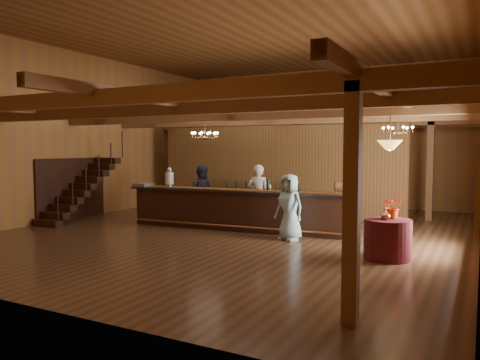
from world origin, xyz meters
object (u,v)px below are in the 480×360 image
at_px(chandelier_right, 398,130).
at_px(guest, 289,207).
at_px(raffle_drum, 341,187).
at_px(pendant_lamp, 390,145).
at_px(chandelier_left, 205,135).
at_px(round_table, 388,239).
at_px(tasting_bar, 239,209).
at_px(beverage_dispenser, 169,177).
at_px(floor_plant, 330,200).
at_px(backbar_shelf, 261,202).
at_px(bartender, 258,195).
at_px(staff_second, 201,193).

distance_m(chandelier_right, guest, 3.76).
relative_size(raffle_drum, pendant_lamp, 0.38).
bearing_deg(chandelier_left, pendant_lamp, -19.16).
bearing_deg(guest, round_table, -4.03).
height_order(tasting_bar, chandelier_left, chandelier_left).
bearing_deg(chandelier_left, raffle_drum, -2.05).
bearing_deg(beverage_dispenser, floor_plant, 42.49).
bearing_deg(pendant_lamp, beverage_dispenser, 166.80).
distance_m(tasting_bar, chandelier_left, 2.54).
bearing_deg(backbar_shelf, guest, -55.55).
height_order(raffle_drum, guest, guest).
xyz_separation_m(chandelier_right, bartender, (-3.81, -0.77, -1.91)).
bearing_deg(bartender, tasting_bar, 63.30).
xyz_separation_m(raffle_drum, guest, (-1.07, -0.89, -0.48)).
height_order(pendant_lamp, guest, pendant_lamp).
xyz_separation_m(chandelier_left, bartender, (1.57, 0.47, -1.81)).
distance_m(beverage_dispenser, backbar_shelf, 3.62).
distance_m(beverage_dispenser, chandelier_left, 1.71).
relative_size(beverage_dispenser, floor_plant, 0.52).
bearing_deg(raffle_drum, round_table, -50.52).
bearing_deg(chandelier_right, tasting_bar, -159.31).
height_order(backbar_shelf, guest, guest).
bearing_deg(round_table, pendant_lamp, 0.00).
height_order(tasting_bar, bartender, bartender).
distance_m(tasting_bar, beverage_dispenser, 2.50).
distance_m(raffle_drum, chandelier_left, 4.45).
height_order(chandelier_left, pendant_lamp, same).
relative_size(bartender, guest, 1.10).
height_order(guest, floor_plant, guest).
bearing_deg(round_table, backbar_shelf, 137.61).
bearing_deg(tasting_bar, beverage_dispenser, 178.63).
bearing_deg(floor_plant, raffle_drum, -68.87).
bearing_deg(tasting_bar, bartender, 67.59).
distance_m(round_table, floor_plant, 5.92).
bearing_deg(beverage_dispenser, pendant_lamp, -13.20).
xyz_separation_m(staff_second, guest, (3.65, -1.60, -0.06)).
xyz_separation_m(chandelier_right, floor_plant, (-2.46, 1.98, -2.25)).
distance_m(tasting_bar, chandelier_right, 4.90).
height_order(raffle_drum, pendant_lamp, pendant_lamp).
bearing_deg(bartender, raffle_drum, 158.61).
height_order(backbar_shelf, pendant_lamp, pendant_lamp).
distance_m(tasting_bar, round_table, 4.74).
height_order(tasting_bar, raffle_drum, raffle_drum).
bearing_deg(beverage_dispenser, chandelier_left, 21.55).
distance_m(backbar_shelf, guest, 4.46).
xyz_separation_m(beverage_dispenser, round_table, (6.77, -1.59, -1.01)).
bearing_deg(chandelier_right, pendant_lamp, -83.73).
distance_m(tasting_bar, backbar_shelf, 3.01).
height_order(beverage_dispenser, bartender, bartender).
bearing_deg(staff_second, raffle_drum, 159.87).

